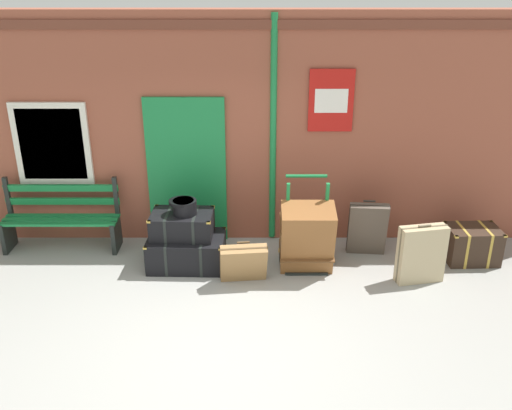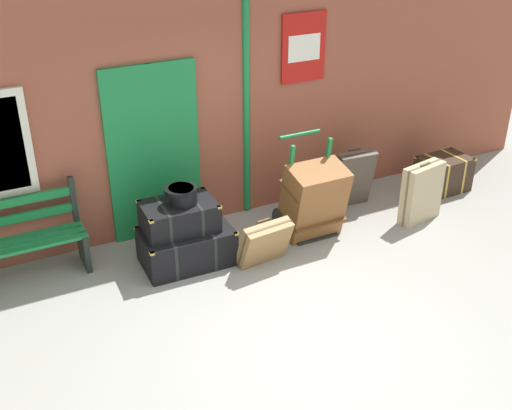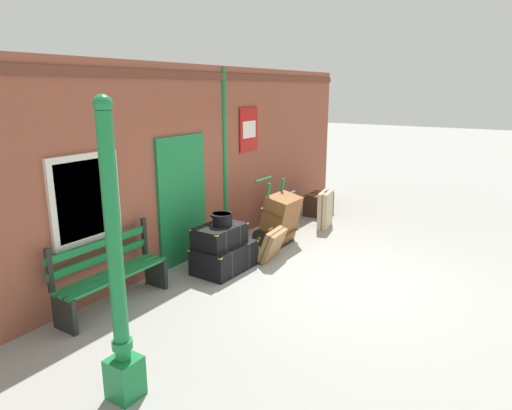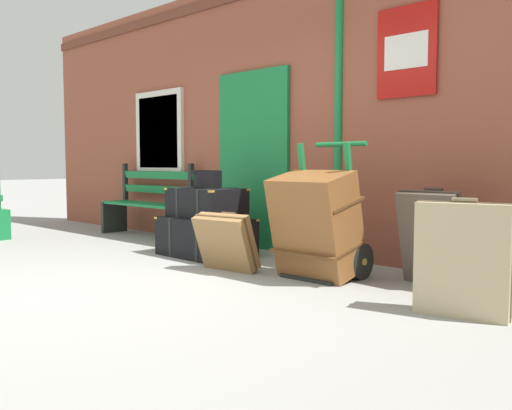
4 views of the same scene
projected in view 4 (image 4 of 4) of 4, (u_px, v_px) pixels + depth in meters
name	position (u px, v px, depth m)	size (l,w,h in m)	color
ground_plane	(99.00, 289.00, 4.41)	(60.00, 60.00, 0.00)	gray
brick_facade	(299.00, 112.00, 6.19)	(10.40, 0.35, 3.20)	brown
platform_bench	(148.00, 204.00, 7.54)	(1.60, 0.43, 1.01)	#197A3D
steamer_trunk_base	(206.00, 237.00, 5.95)	(1.03, 0.68, 0.43)	black
steamer_trunk_middle	(207.00, 203.00, 5.99)	(0.83, 0.58, 0.33)	black
round_hatbox	(207.00, 178.00, 5.92)	(0.36, 0.32, 0.19)	black
porters_trolley	(327.00, 246.00, 4.90)	(0.71, 0.56, 1.21)	black
large_brown_trunk	(316.00, 225.00, 4.76)	(0.70, 0.62, 0.95)	brown
suitcase_umber	(431.00, 238.00, 4.48)	(0.55, 0.34, 0.81)	#51473D
suitcase_oxblood	(226.00, 242.00, 5.11)	(0.61, 0.39, 0.56)	olive
suitcase_tan	(463.00, 260.00, 3.60)	(0.62, 0.31, 0.79)	tan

